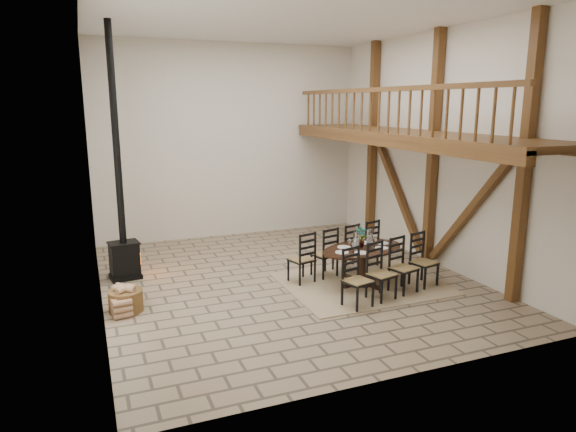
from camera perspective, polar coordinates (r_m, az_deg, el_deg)
name	(u,v)px	position (r m, az deg, el deg)	size (l,w,h in m)	color
ground	(287,280)	(10.39, -0.13, -7.16)	(8.00, 8.00, 0.00)	gray
room_shell	(343,128)	(10.30, 6.12, 9.75)	(7.02, 8.02, 5.01)	silver
rug	(361,283)	(10.30, 8.17, -7.42)	(3.00, 2.50, 0.02)	tan
dining_table	(362,266)	(10.18, 8.23, -5.49)	(2.65, 2.49, 1.15)	black
wood_stove	(122,223)	(10.71, -17.96, -0.78)	(0.65, 0.53, 5.00)	black
log_basket	(126,300)	(9.28, -17.58, -8.87)	(0.57, 0.57, 0.47)	brown
log_stack	(121,306)	(9.15, -18.09, -9.52)	(0.37, 0.46, 0.32)	tan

